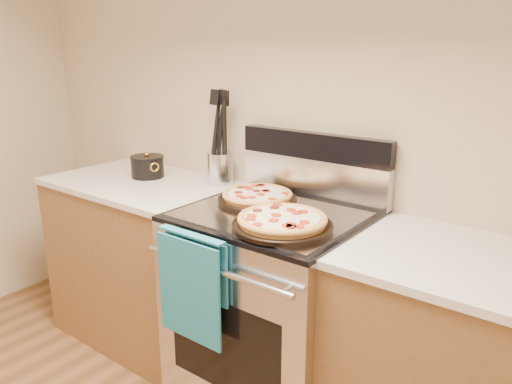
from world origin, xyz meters
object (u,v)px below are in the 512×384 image
Objects in this scene: utensil_crock at (220,168)px; pepperoni_pizza_front at (282,222)px; pepperoni_pizza_back at (257,197)px; range_body at (273,312)px; saucepan at (148,167)px.

pepperoni_pizza_front is at bearing -30.31° from utensil_crock.
pepperoni_pizza_back is 0.91× the size of pepperoni_pizza_front.
pepperoni_pizza_front reaches higher than range_body.
saucepan reaches higher than pepperoni_pizza_front.
range_body is 0.52m from pepperoni_pizza_back.
pepperoni_pizza_back is at bearing -2.68° from saucepan.
pepperoni_pizza_back is (-0.14, 0.07, 0.50)m from range_body.
utensil_crock is at bearing 149.69° from pepperoni_pizza_front.
utensil_crock is (-0.65, 0.38, 0.04)m from pepperoni_pizza_front.
pepperoni_pizza_front reaches higher than pepperoni_pizza_back.
range_body is 2.34× the size of pepperoni_pizza_front.
utensil_crock is 0.95× the size of saucepan.
utensil_crock is at bearing 155.34° from pepperoni_pizza_back.
pepperoni_pizza_back is at bearing 153.61° from range_body.
range_body is 5.15× the size of saucepan.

